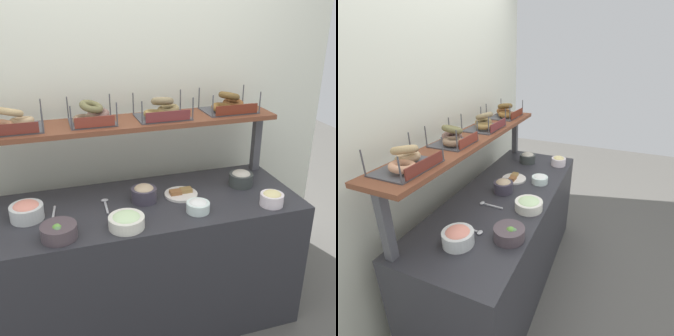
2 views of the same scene
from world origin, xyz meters
TOP-DOWN VIEW (x-y plane):
  - ground_plane at (0.00, 0.00)m, footprint 8.00×8.00m
  - back_wall at (0.00, 0.55)m, footprint 3.08×0.06m
  - deli_counter at (0.00, 0.00)m, footprint 1.88×0.70m
  - shelf_riser_left at (-0.88, 0.27)m, footprint 0.05×0.05m
  - shelf_riser_right at (0.88, 0.27)m, footprint 0.05×0.05m
  - upper_shelf at (0.00, 0.27)m, footprint 1.84×0.32m
  - bowl_scallion_spread at (-0.14, -0.23)m, footprint 0.19×0.19m
  - bowl_veggie_mix at (-0.49, -0.23)m, footprint 0.18×0.18m
  - bowl_egg_salad at (0.71, -0.24)m, footprint 0.14×0.14m
  - bowl_tuna_salad at (0.66, 0.05)m, footprint 0.15×0.15m
  - bowl_cream_cheese at (0.27, -0.19)m, footprint 0.13×0.13m
  - bowl_hummus at (0.02, 0.03)m, footprint 0.15×0.15m
  - bowl_lox_spread at (-0.64, 0.01)m, footprint 0.18×0.18m
  - serving_plate_white at (0.25, 0.03)m, footprint 0.20×0.20m
  - serving_spoon_near_plate at (-0.51, -0.01)m, footprint 0.05×0.18m
  - serving_spoon_by_edge at (-0.21, 0.05)m, footprint 0.04×0.18m
  - bagel_basket_sesame at (-0.67, 0.27)m, footprint 0.33×0.25m
  - bagel_basket_poppy at (-0.23, 0.28)m, footprint 0.27×0.26m
  - bagel_basket_everything at (0.20, 0.27)m, footprint 0.32×0.25m
  - bagel_basket_cinnamon_raisin at (0.66, 0.28)m, footprint 0.33×0.25m

SIDE VIEW (x-z plane):
  - ground_plane at x=0.00m, z-range 0.00..0.00m
  - deli_counter at x=0.00m, z-range 0.00..0.85m
  - serving_spoon_near_plate at x=-0.51m, z-range 0.85..0.86m
  - serving_spoon_by_edge at x=-0.21m, z-range 0.85..0.86m
  - serving_plate_white at x=0.25m, z-range 0.84..0.88m
  - bowl_cream_cheese at x=0.27m, z-range 0.85..0.92m
  - bowl_veggie_mix at x=-0.49m, z-range 0.85..0.93m
  - bowl_scallion_spread at x=-0.14m, z-range 0.85..0.93m
  - bowl_egg_salad at x=0.71m, z-range 0.85..0.94m
  - bowl_tuna_salad at x=0.66m, z-range 0.85..0.95m
  - bowl_lox_spread at x=-0.64m, z-range 0.85..0.95m
  - bowl_hummus at x=0.02m, z-range 0.85..0.96m
  - shelf_riser_left at x=-0.88m, z-range 0.85..1.25m
  - shelf_riser_right at x=0.88m, z-range 0.85..1.25m
  - back_wall at x=0.00m, z-range 0.00..2.40m
  - upper_shelf at x=0.00m, z-range 1.25..1.28m
  - bagel_basket_cinnamon_raisin at x=0.66m, z-range 1.26..1.40m
  - bagel_basket_everything at x=0.20m, z-range 1.25..1.40m
  - bagel_basket_poppy at x=-0.23m, z-range 1.26..1.40m
  - bagel_basket_sesame at x=-0.67m, z-range 1.25..1.40m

